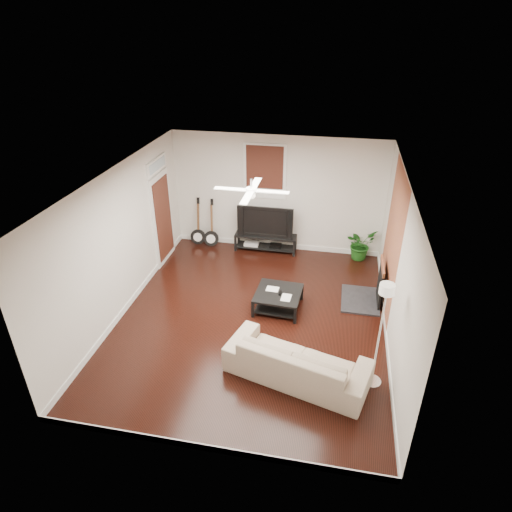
# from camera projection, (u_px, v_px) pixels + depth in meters

# --- Properties ---
(room) EXTENTS (5.01, 6.01, 2.81)m
(room) POSITION_uv_depth(u_px,v_px,m) (252.00, 254.00, 7.79)
(room) COLOR black
(room) RESTS_ON ground
(brick_accent) EXTENTS (0.02, 2.20, 2.80)m
(brick_accent) POSITION_uv_depth(u_px,v_px,m) (392.00, 242.00, 8.23)
(brick_accent) COLOR #AC6037
(brick_accent) RESTS_ON floor
(fireplace) EXTENTS (0.80, 1.10, 0.92)m
(fireplace) POSITION_uv_depth(u_px,v_px,m) (370.00, 282.00, 8.73)
(fireplace) COLOR black
(fireplace) RESTS_ON floor
(window_back) EXTENTS (1.00, 0.06, 1.30)m
(window_back) POSITION_uv_depth(u_px,v_px,m) (265.00, 171.00, 10.12)
(window_back) COLOR #35140E
(window_back) RESTS_ON wall_back
(door_left) EXTENTS (0.08, 1.00, 2.50)m
(door_left) POSITION_uv_depth(u_px,v_px,m) (162.00, 210.00, 9.91)
(door_left) COLOR white
(door_left) RESTS_ON wall_left
(tv_stand) EXTENTS (1.49, 0.40, 0.42)m
(tv_stand) POSITION_uv_depth(u_px,v_px,m) (266.00, 243.00, 10.79)
(tv_stand) COLOR black
(tv_stand) RESTS_ON floor
(tv) EXTENTS (1.34, 0.18, 0.77)m
(tv) POSITION_uv_depth(u_px,v_px,m) (266.00, 220.00, 10.52)
(tv) COLOR black
(tv) RESTS_ON tv_stand
(coffee_table) EXTENTS (0.92, 0.92, 0.37)m
(coffee_table) POSITION_uv_depth(u_px,v_px,m) (278.00, 300.00, 8.68)
(coffee_table) COLOR black
(coffee_table) RESTS_ON floor
(sofa) EXTENTS (2.42, 1.46, 0.66)m
(sofa) POSITION_uv_depth(u_px,v_px,m) (297.00, 360.00, 6.96)
(sofa) COLOR #BCA88D
(sofa) RESTS_ON floor
(floor_lamp) EXTENTS (0.38, 0.38, 1.85)m
(floor_lamp) POSITION_uv_depth(u_px,v_px,m) (379.00, 336.00, 6.55)
(floor_lamp) COLOR silver
(floor_lamp) RESTS_ON floor
(potted_plant) EXTENTS (0.88, 0.88, 0.74)m
(potted_plant) POSITION_uv_depth(u_px,v_px,m) (360.00, 244.00, 10.37)
(potted_plant) COLOR #1C5618
(potted_plant) RESTS_ON floor
(guitar_left) EXTENTS (0.40, 0.29, 1.22)m
(guitar_left) POSITION_uv_depth(u_px,v_px,m) (197.00, 223.00, 10.86)
(guitar_left) COLOR black
(guitar_left) RESTS_ON floor
(guitar_right) EXTENTS (0.42, 0.33, 1.22)m
(guitar_right) POSITION_uv_depth(u_px,v_px,m) (210.00, 224.00, 10.78)
(guitar_right) COLOR black
(guitar_right) RESTS_ON floor
(ceiling_fan) EXTENTS (1.24, 1.24, 0.32)m
(ceiling_fan) POSITION_uv_depth(u_px,v_px,m) (251.00, 190.00, 7.21)
(ceiling_fan) COLOR white
(ceiling_fan) RESTS_ON ceiling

